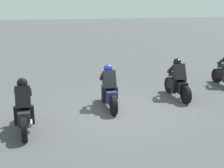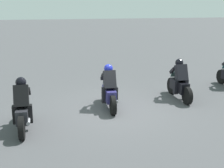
{
  "view_description": "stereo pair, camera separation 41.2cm",
  "coord_description": "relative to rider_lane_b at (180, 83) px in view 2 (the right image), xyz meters",
  "views": [
    {
      "loc": [
        -9.39,
        2.67,
        3.51
      ],
      "look_at": [
        0.03,
        0.07,
        0.9
      ],
      "focal_mm": 48.82,
      "sensor_mm": 36.0,
      "label": 1
    },
    {
      "loc": [
        -9.49,
        2.27,
        3.51
      ],
      "look_at": [
        0.03,
        0.07,
        0.9
      ],
      "focal_mm": 48.82,
      "sensor_mm": 36.0,
      "label": 2
    }
  ],
  "objects": [
    {
      "name": "ground_plane",
      "position": [
        -0.66,
        2.67,
        -0.62
      ],
      "size": [
        120.0,
        120.0,
        0.0
      ],
      "primitive_type": "plane",
      "color": "#48484B"
    },
    {
      "name": "rider_lane_b",
      "position": [
        0.0,
        0.0,
        0.0
      ],
      "size": [
        2.04,
        0.54,
        1.51
      ],
      "rotation": [
        0.0,
        0.0,
        -0.02
      ],
      "color": "black",
      "rests_on": "ground_plane"
    },
    {
      "name": "rider_lane_c",
      "position": [
        -0.42,
        2.79,
        0.0
      ],
      "size": [
        2.04,
        0.55,
        1.51
      ],
      "rotation": [
        0.0,
        0.0,
        -0.04
      ],
      "color": "black",
      "rests_on": "ground_plane"
    },
    {
      "name": "rider_lane_d",
      "position": [
        -1.67,
        5.58,
        0.0
      ],
      "size": [
        2.04,
        0.54,
        1.51
      ],
      "rotation": [
        0.0,
        0.0,
        -0.02
      ],
      "color": "black",
      "rests_on": "ground_plane"
    }
  ]
}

